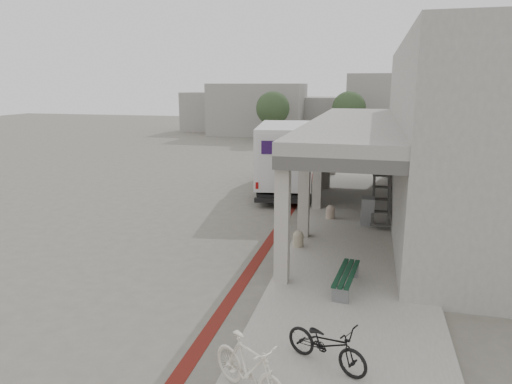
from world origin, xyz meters
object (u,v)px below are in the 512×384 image
(fedex_truck, at_px, (286,155))
(bicycle_cream, at_px, (250,368))
(bicycle_black, at_px, (327,344))
(bench, at_px, (346,277))
(utility_cabinet, at_px, (367,211))

(fedex_truck, height_order, bicycle_cream, fedex_truck)
(fedex_truck, relative_size, bicycle_black, 4.81)
(bench, xyz_separation_m, bicycle_black, (-0.17, -3.55, 0.13))
(fedex_truck, bearing_deg, bicycle_black, -84.79)
(fedex_truck, distance_m, bicycle_cream, 16.77)
(utility_cabinet, bearing_deg, bicycle_black, -96.35)
(utility_cabinet, xyz_separation_m, bicycle_black, (-0.61, -9.62, -0.07))
(bench, height_order, bicycle_cream, bicycle_cream)
(bench, xyz_separation_m, utility_cabinet, (0.44, 6.07, 0.20))
(bench, distance_m, bicycle_black, 3.55)
(fedex_truck, bearing_deg, utility_cabinet, -61.23)
(bench, height_order, bicycle_black, bicycle_black)
(bench, bearing_deg, utility_cabinet, 91.85)
(fedex_truck, xyz_separation_m, utility_cabinet, (4.29, -5.68, -1.21))
(bicycle_black, bearing_deg, utility_cabinet, 22.97)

